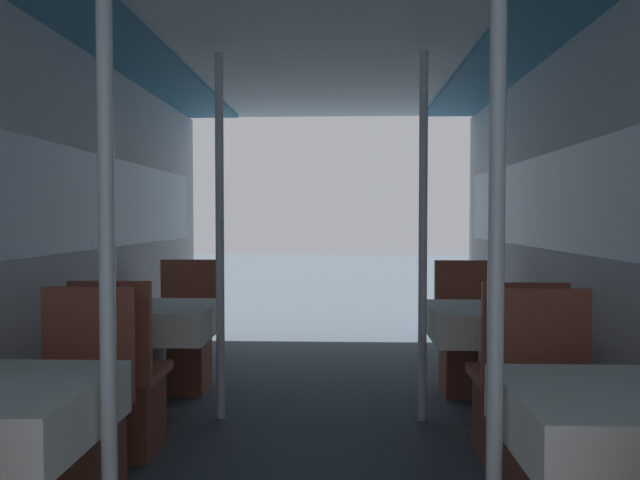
{
  "coord_description": "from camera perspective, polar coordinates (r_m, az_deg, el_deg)",
  "views": [
    {
      "loc": [
        0.14,
        -1.03,
        1.25
      ],
      "look_at": [
        -0.01,
        2.99,
        1.11
      ],
      "focal_mm": 35.0,
      "sensor_mm": 36.0,
      "label": 1
    }
  ],
  "objects": [
    {
      "name": "wall_right",
      "position": [
        3.31,
        25.52,
        0.26
      ],
      "size": [
        0.05,
        6.82,
        2.27
      ],
      "color": "silver",
      "rests_on": "ground_plane"
    },
    {
      "name": "chair_left_near_1",
      "position": [
        3.55,
        -17.6,
        -13.78
      ],
      "size": [
        0.42,
        0.42,
        0.94
      ],
      "color": "brown",
      "rests_on": "ground_plane"
    },
    {
      "name": "dining_table_right_1",
      "position": [
        3.99,
        15.06,
        -7.6
      ],
      "size": [
        0.7,
        0.7,
        0.71
      ],
      "color": "#4C4C51",
      "rests_on": "ground_plane"
    },
    {
      "name": "chair_left_far_0",
      "position": [
        3.02,
        -21.59,
        -16.66
      ],
      "size": [
        0.42,
        0.42,
        0.94
      ],
      "rotation": [
        0.0,
        0.0,
        3.14
      ],
      "color": "brown",
      "rests_on": "ground_plane"
    },
    {
      "name": "wall_left",
      "position": [
        3.43,
        -25.5,
        0.32
      ],
      "size": [
        0.05,
        6.82,
        2.27
      ],
      "color": "silver",
      "rests_on": "ground_plane"
    },
    {
      "name": "chair_left_far_1",
      "position": [
        4.71,
        -12.37,
        -9.79
      ],
      "size": [
        0.42,
        0.42,
        0.94
      ],
      "rotation": [
        0.0,
        0.0,
        3.14
      ],
      "color": "brown",
      "rests_on": "ground_plane"
    },
    {
      "name": "support_pole_left_1",
      "position": [
        3.91,
        -9.14,
        0.26
      ],
      "size": [
        0.05,
        0.05,
        2.27
      ],
      "color": "silver",
      "rests_on": "ground_plane"
    },
    {
      "name": "chair_right_far_1",
      "position": [
        4.65,
        13.29,
        -9.96
      ],
      "size": [
        0.42,
        0.42,
        0.94
      ],
      "rotation": [
        0.0,
        0.0,
        3.14
      ],
      "color": "brown",
      "rests_on": "ground_plane"
    },
    {
      "name": "dining_table_right_0",
      "position": [
        2.28,
        25.78,
        -15.12
      ],
      "size": [
        0.7,
        0.7,
        0.71
      ],
      "color": "#4C4C51",
      "rests_on": "ground_plane"
    },
    {
      "name": "support_pole_left_0",
      "position": [
        2.14,
        -18.9,
        -1.3
      ],
      "size": [
        0.05,
        0.05,
        2.27
      ],
      "color": "silver",
      "rests_on": "ground_plane"
    },
    {
      "name": "dining_table_left_1",
      "position": [
        4.06,
        -14.64,
        -7.42
      ],
      "size": [
        0.7,
        0.7,
        0.71
      ],
      "color": "#4C4C51",
      "rests_on": "ground_plane"
    },
    {
      "name": "chair_right_near_1",
      "position": [
        3.47,
        17.38,
        -14.17
      ],
      "size": [
        0.42,
        0.42,
        0.94
      ],
      "color": "brown",
      "rests_on": "ground_plane"
    },
    {
      "name": "support_pole_right_0",
      "position": [
        2.05,
        15.81,
        -1.4
      ],
      "size": [
        0.05,
        0.05,
        2.27
      ],
      "color": "silver",
      "rests_on": "ground_plane"
    },
    {
      "name": "chair_right_far_0",
      "position": [
        2.92,
        20.56,
        -17.3
      ],
      "size": [
        0.42,
        0.42,
        0.94
      ],
      "rotation": [
        0.0,
        0.0,
        3.14
      ],
      "color": "brown",
      "rests_on": "ground_plane"
    },
    {
      "name": "support_pole_right_1",
      "position": [
        3.87,
        9.39,
        0.24
      ],
      "size": [
        0.05,
        0.05,
        2.27
      ],
      "color": "silver",
      "rests_on": "ground_plane"
    }
  ]
}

